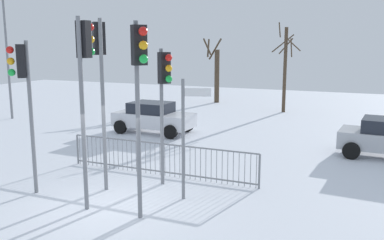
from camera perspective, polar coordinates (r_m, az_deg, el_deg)
ground_plane at (r=11.49m, az=-11.05°, el=-11.34°), size 60.00×60.00×0.00m
traffic_light_mid_left at (r=10.69m, az=-14.50°, el=6.56°), size 0.33×0.57×4.87m
traffic_light_rear_left at (r=12.15m, az=-3.84°, el=4.59°), size 0.51×0.42×4.08m
traffic_light_rear_right at (r=12.31m, az=-22.10°, el=4.69°), size 0.46×0.47×4.31m
traffic_light_mid_right at (r=9.65m, az=-7.22°, el=5.84°), size 0.49×0.45×4.73m
traffic_light_foreground_right at (r=12.09m, az=-12.44°, el=7.18°), size 0.48×0.45×4.91m
direction_sign_post at (r=11.18m, az=-0.93°, el=-1.84°), size 0.75×0.30×3.31m
pedestrian_guard_railing at (r=13.59m, az=-4.41°, el=-5.28°), size 6.64×0.08×1.07m
car_white_mid at (r=20.07m, az=-5.34°, el=0.43°), size 3.84×2.00×1.47m
street_lamp at (r=25.71m, az=-24.06°, el=9.83°), size 0.36×0.36×7.20m
bare_tree_left at (r=30.36m, az=3.29°, el=6.55°), size 1.32×1.85×4.62m
bare_tree_centre at (r=26.54m, az=12.62°, el=7.16°), size 1.82×1.82×5.54m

